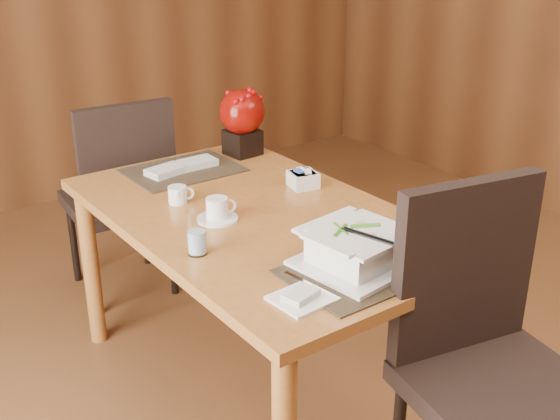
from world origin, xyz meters
TOP-DOWN VIEW (x-y plane):
  - dining_table at (0.00, 0.60)m, footprint 0.90×1.50m
  - placemat_near at (0.00, 0.05)m, footprint 0.45×0.33m
  - placemat_far at (0.00, 1.15)m, footprint 0.45×0.33m
  - soup_setting at (0.00, 0.09)m, footprint 0.34×0.34m
  - coffee_cup at (-0.15, 0.63)m, footprint 0.14×0.14m
  - water_glass at (-0.34, 0.45)m, footprint 0.08×0.08m
  - creamer_jug at (-0.19, 0.85)m, footprint 0.12×0.12m
  - sugar_caddy at (0.29, 0.71)m, footprint 0.12×0.12m
  - berry_decor at (0.32, 1.19)m, footprint 0.20×0.20m
  - napkins_far at (0.00, 1.15)m, footprint 0.31×0.13m
  - bread_plate at (-0.25, 0.02)m, footprint 0.15×0.15m
  - near_chair at (0.19, -0.29)m, footprint 0.58×0.58m
  - far_chair at (-0.10, 1.58)m, footprint 0.50×0.50m

SIDE VIEW (x-z plane):
  - far_chair at x=-0.10m, z-range 0.06..1.05m
  - near_chair at x=0.19m, z-range 0.07..1.13m
  - dining_table at x=0.00m, z-range 0.28..1.03m
  - placemat_near at x=0.00m, z-range 0.75..0.76m
  - placemat_far at x=0.00m, z-range 0.75..0.76m
  - bread_plate at x=-0.25m, z-range 0.75..0.76m
  - napkins_far at x=0.00m, z-range 0.76..0.78m
  - sugar_caddy at x=0.29m, z-range 0.75..0.81m
  - creamer_jug at x=-0.19m, z-range 0.75..0.81m
  - coffee_cup at x=-0.15m, z-range 0.74..0.83m
  - soup_setting at x=0.00m, z-range 0.75..0.87m
  - water_glass at x=-0.34m, z-range 0.75..0.89m
  - berry_decor at x=0.32m, z-range 0.77..1.06m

